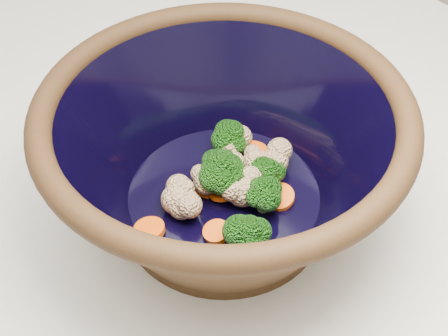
# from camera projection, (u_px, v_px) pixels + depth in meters

# --- Properties ---
(mixing_bowl) EXTENTS (0.41, 0.41, 0.16)m
(mixing_bowl) POSITION_uv_depth(u_px,v_px,m) (224.00, 157.00, 0.62)
(mixing_bowl) COLOR black
(mixing_bowl) RESTS_ON counter
(vegetable_pile) EXTENTS (0.19, 0.18, 0.06)m
(vegetable_pile) POSITION_uv_depth(u_px,v_px,m) (232.00, 176.00, 0.64)
(vegetable_pile) COLOR #608442
(vegetable_pile) RESTS_ON mixing_bowl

